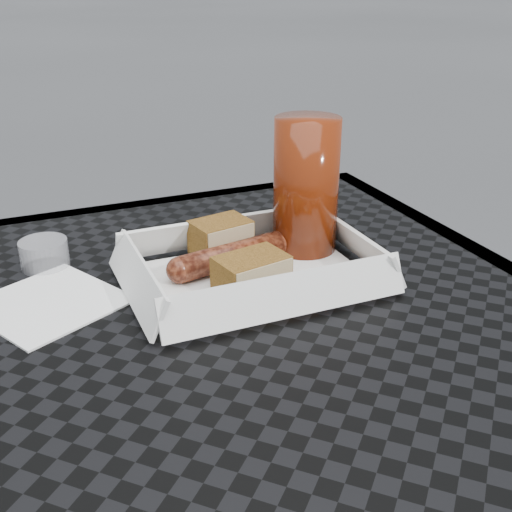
{
  "coord_description": "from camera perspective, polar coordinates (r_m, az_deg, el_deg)",
  "views": [
    {
      "loc": [
        -0.1,
        -0.42,
        1.04
      ],
      "look_at": [
        0.13,
        0.11,
        0.78
      ],
      "focal_mm": 45.0,
      "sensor_mm": 36.0,
      "label": 1
    }
  ],
  "objects": [
    {
      "name": "patio_table",
      "position": [
        0.57,
        -7.59,
        -16.31
      ],
      "size": [
        0.8,
        0.8,
        0.74
      ],
      "color": "black",
      "rests_on": "ground"
    },
    {
      "name": "bread_far",
      "position": [
        0.62,
        -0.41,
        -1.51
      ],
      "size": [
        0.07,
        0.06,
        0.03
      ],
      "primitive_type": "cube",
      "rotation": [
        0.0,
        0.0,
        0.19
      ],
      "color": "brown",
      "rests_on": "food_tray"
    },
    {
      "name": "condiment_cup_empty",
      "position": [
        0.71,
        -18.3,
        0.17
      ],
      "size": [
        0.05,
        0.05,
        0.03
      ],
      "primitive_type": "cylinder",
      "color": "silver",
      "rests_on": "patio_table"
    },
    {
      "name": "bratwurst",
      "position": [
        0.66,
        -2.26,
        0.01
      ],
      "size": [
        0.14,
        0.05,
        0.03
      ],
      "rotation": [
        0.0,
        0.0,
        0.19
      ],
      "color": "maroon",
      "rests_on": "food_tray"
    },
    {
      "name": "veg_garnish",
      "position": [
        0.63,
        5.46,
        -2.9
      ],
      "size": [
        0.03,
        0.03,
        0.0
      ],
      "color": "#EF5A0A",
      "rests_on": "food_tray"
    },
    {
      "name": "food_tray",
      "position": [
        0.65,
        -0.34,
        -1.89
      ],
      "size": [
        0.22,
        0.15,
        0.0
      ],
      "primitive_type": "cube",
      "color": "white",
      "rests_on": "patio_table"
    },
    {
      "name": "bread_near",
      "position": [
        0.7,
        -3.15,
        1.67
      ],
      "size": [
        0.07,
        0.05,
        0.04
      ],
      "primitive_type": "cube",
      "rotation": [
        0.0,
        0.0,
        0.19
      ],
      "color": "brown",
      "rests_on": "food_tray"
    },
    {
      "name": "napkin",
      "position": [
        0.64,
        -17.94,
        -3.98
      ],
      "size": [
        0.16,
        0.16,
        0.0
      ],
      "primitive_type": "cube",
      "rotation": [
        0.0,
        0.0,
        0.47
      ],
      "color": "white",
      "rests_on": "patio_table"
    },
    {
      "name": "drink_glass",
      "position": [
        0.69,
        4.46,
        6.12
      ],
      "size": [
        0.07,
        0.07,
        0.15
      ],
      "primitive_type": "cylinder",
      "color": "#5A1A07",
      "rests_on": "patio_table"
    }
  ]
}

